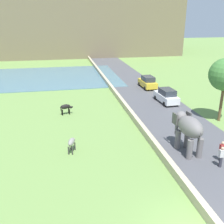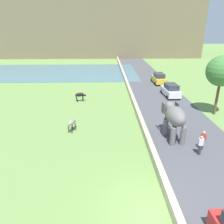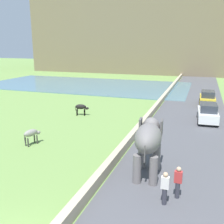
{
  "view_description": "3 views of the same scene",
  "coord_description": "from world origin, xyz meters",
  "px_view_note": "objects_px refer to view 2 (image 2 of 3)",
  "views": [
    {
      "loc": [
        -5.92,
        -9.24,
        10.14
      ],
      "look_at": [
        -1.56,
        12.66,
        1.92
      ],
      "focal_mm": 42.37,
      "sensor_mm": 36.0,
      "label": 1
    },
    {
      "loc": [
        -2.26,
        -8.78,
        9.13
      ],
      "look_at": [
        -1.72,
        9.41,
        1.88
      ],
      "focal_mm": 35.0,
      "sensor_mm": 36.0,
      "label": 2
    },
    {
      "loc": [
        5.92,
        -5.49,
        7.03
      ],
      "look_at": [
        -0.57,
        13.18,
        1.94
      ],
      "focal_mm": 42.2,
      "sensor_mm": 36.0,
      "label": 3
    }
  ],
  "objects_px": {
    "car_yellow": "(159,78)",
    "cow_black": "(80,95)",
    "person_beside_elephant": "(200,145)",
    "person_trailing": "(203,140)",
    "elephant": "(174,117)",
    "cow_grey": "(72,123)",
    "car_white": "(171,90)"
  },
  "relations": [
    {
      "from": "car_white",
      "to": "cow_black",
      "type": "distance_m",
      "value": 12.24
    },
    {
      "from": "cow_grey",
      "to": "car_white",
      "type": "bearing_deg",
      "value": 40.29
    },
    {
      "from": "person_trailing",
      "to": "cow_black",
      "type": "bearing_deg",
      "value": 131.56
    },
    {
      "from": "elephant",
      "to": "cow_grey",
      "type": "distance_m",
      "value": 9.05
    },
    {
      "from": "car_yellow",
      "to": "cow_black",
      "type": "xyz_separation_m",
      "value": [
        -12.13,
        -8.78,
        -0.06
      ]
    },
    {
      "from": "person_beside_elephant",
      "to": "cow_black",
      "type": "bearing_deg",
      "value": 128.59
    },
    {
      "from": "cow_black",
      "to": "car_yellow",
      "type": "bearing_deg",
      "value": 35.9
    },
    {
      "from": "car_white",
      "to": "car_yellow",
      "type": "distance_m",
      "value": 7.15
    },
    {
      "from": "car_white",
      "to": "cow_grey",
      "type": "relative_size",
      "value": 2.87
    },
    {
      "from": "elephant",
      "to": "car_yellow",
      "type": "distance_m",
      "value": 19.33
    },
    {
      "from": "person_beside_elephant",
      "to": "car_yellow",
      "type": "xyz_separation_m",
      "value": [
        1.87,
        21.64,
        0.03
      ]
    },
    {
      "from": "car_white",
      "to": "car_yellow",
      "type": "height_order",
      "value": "same"
    },
    {
      "from": "elephant",
      "to": "cow_grey",
      "type": "bearing_deg",
      "value": 168.85
    },
    {
      "from": "car_white",
      "to": "car_yellow",
      "type": "relative_size",
      "value": 1.01
    },
    {
      "from": "person_trailing",
      "to": "car_yellow",
      "type": "relative_size",
      "value": 0.4
    },
    {
      "from": "person_trailing",
      "to": "car_yellow",
      "type": "xyz_separation_m",
      "value": [
        1.37,
        20.91,
        0.03
      ]
    },
    {
      "from": "car_yellow",
      "to": "car_white",
      "type": "bearing_deg",
      "value": -89.99
    },
    {
      "from": "elephant",
      "to": "person_beside_elephant",
      "type": "bearing_deg",
      "value": -63.38
    },
    {
      "from": "car_white",
      "to": "person_beside_elephant",
      "type": "bearing_deg",
      "value": -97.34
    },
    {
      "from": "person_trailing",
      "to": "cow_black",
      "type": "relative_size",
      "value": 1.15
    },
    {
      "from": "cow_grey",
      "to": "cow_black",
      "type": "bearing_deg",
      "value": 91.03
    },
    {
      "from": "elephant",
      "to": "cow_black",
      "type": "distance_m",
      "value": 13.67
    },
    {
      "from": "person_trailing",
      "to": "cow_grey",
      "type": "distance_m",
      "value": 11.2
    },
    {
      "from": "car_yellow",
      "to": "cow_black",
      "type": "relative_size",
      "value": 2.84
    },
    {
      "from": "cow_black",
      "to": "cow_grey",
      "type": "relative_size",
      "value": 1.0
    },
    {
      "from": "person_trailing",
      "to": "cow_black",
      "type": "height_order",
      "value": "person_trailing"
    },
    {
      "from": "car_white",
      "to": "car_yellow",
      "type": "bearing_deg",
      "value": 90.01
    },
    {
      "from": "person_beside_elephant",
      "to": "person_trailing",
      "type": "relative_size",
      "value": 1.0
    },
    {
      "from": "car_white",
      "to": "cow_grey",
      "type": "height_order",
      "value": "car_white"
    },
    {
      "from": "elephant",
      "to": "car_yellow",
      "type": "height_order",
      "value": "elephant"
    },
    {
      "from": "elephant",
      "to": "person_trailing",
      "type": "height_order",
      "value": "elephant"
    },
    {
      "from": "elephant",
      "to": "cow_black",
      "type": "relative_size",
      "value": 2.47
    }
  ]
}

